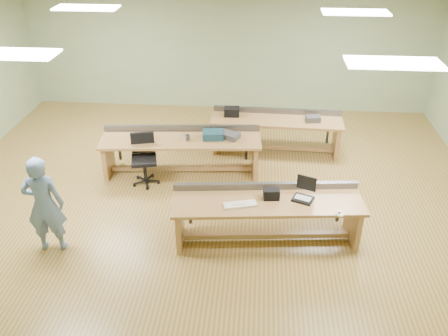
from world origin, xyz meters
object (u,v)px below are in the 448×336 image
(workbench_front, at_px, (267,210))
(parts_bin_teal, at_px, (213,135))
(workbench_back, at_px, (276,127))
(drinks_can, at_px, (185,138))
(person, at_px, (44,205))
(laptop_base, at_px, (303,199))
(task_chair, at_px, (145,166))
(mug, at_px, (187,138))
(workbench_mid, at_px, (181,147))
(parts_bin_grey, at_px, (229,135))
(camera_bag, at_px, (271,194))

(workbench_front, bearing_deg, parts_bin_teal, 111.09)
(workbench_back, relative_size, drinks_can, 21.90)
(person, xyz_separation_m, drinks_can, (1.75, 2.38, 0.00))
(workbench_front, xyz_separation_m, laptop_base, (0.54, 0.04, 0.21))
(task_chair, distance_m, mug, 0.96)
(workbench_mid, bearing_deg, drinks_can, -54.96)
(person, xyz_separation_m, task_chair, (1.01, 2.06, -0.45))
(person, xyz_separation_m, parts_bin_grey, (2.58, 2.58, -0.01))
(parts_bin_grey, bearing_deg, task_chair, -161.74)
(workbench_back, bearing_deg, workbench_front, -91.90)
(laptop_base, height_order, task_chair, task_chair)
(mug, xyz_separation_m, drinks_can, (-0.03, -0.04, 0.01))
(parts_bin_grey, bearing_deg, workbench_mid, -175.27)
(workbench_front, relative_size, drinks_can, 23.83)
(workbench_front, bearing_deg, workbench_mid, 123.82)
(camera_bag, bearing_deg, parts_bin_grey, 105.48)
(workbench_mid, distance_m, parts_bin_grey, 0.96)
(person, height_order, parts_bin_teal, person)
(workbench_front, bearing_deg, task_chair, 139.92)
(mug, bearing_deg, task_chair, -154.72)
(laptop_base, height_order, mug, mug)
(parts_bin_grey, distance_m, drinks_can, 0.85)
(workbench_front, bearing_deg, mug, 122.65)
(mug, bearing_deg, laptop_base, -42.37)
(task_chair, xyz_separation_m, drinks_can, (0.74, 0.32, 0.46))
(workbench_mid, bearing_deg, task_chair, -150.24)
(parts_bin_teal, height_order, drinks_can, parts_bin_teal)
(workbench_back, distance_m, person, 5.01)
(laptop_base, bearing_deg, parts_bin_teal, 150.37)
(person, height_order, parts_bin_grey, person)
(drinks_can, bearing_deg, workbench_front, -50.34)
(camera_bag, bearing_deg, mug, 124.32)
(camera_bag, bearing_deg, person, -176.89)
(workbench_mid, distance_m, person, 3.01)
(parts_bin_teal, relative_size, drinks_can, 3.15)
(person, height_order, laptop_base, person)
(person, bearing_deg, workbench_back, -142.42)
(workbench_back, relative_size, person, 1.70)
(workbench_back, xyz_separation_m, mug, (-1.73, -1.13, 0.25))
(task_chair, bearing_deg, person, -129.86)
(workbench_front, height_order, task_chair, task_chair)
(parts_bin_grey, bearing_deg, mug, -169.11)
(camera_bag, xyz_separation_m, drinks_can, (-1.63, 1.85, -0.02))
(person, height_order, task_chair, person)
(person, distance_m, mug, 3.01)
(workbench_front, xyz_separation_m, task_chair, (-2.31, 1.57, -0.20))
(mug, relative_size, drinks_can, 1.03)
(camera_bag, bearing_deg, workbench_front, -150.37)
(camera_bag, height_order, drinks_can, camera_bag)
(camera_bag, bearing_deg, laptop_base, -5.88)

